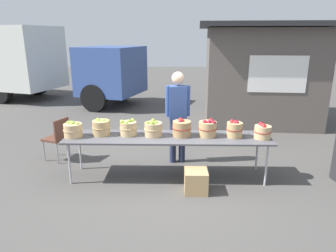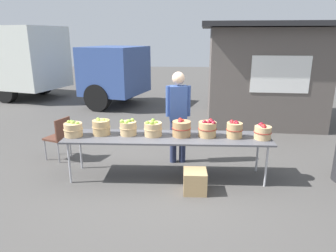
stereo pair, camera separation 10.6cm
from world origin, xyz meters
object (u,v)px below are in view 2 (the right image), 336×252
at_px(apple_basket_red_0, 181,128).
at_px(apple_basket_red_3, 263,132).
at_px(market_table, 167,138).
at_px(produce_crate, 195,181).
at_px(apple_basket_green_0, 73,129).
at_px(apple_basket_green_1, 101,127).
at_px(apple_basket_green_2, 128,128).
at_px(folding_chair, 59,135).
at_px(vendor_adult, 178,111).
at_px(apple_basket_red_1, 208,129).
at_px(box_truck, 32,61).
at_px(apple_basket_green_3, 153,129).
at_px(apple_basket_red_2, 234,129).

relative_size(apple_basket_red_0, apple_basket_red_3, 1.12).
height_order(market_table, produce_crate, market_table).
distance_m(apple_basket_green_0, apple_basket_green_1, 0.47).
bearing_deg(apple_basket_green_1, apple_basket_green_2, -0.48).
xyz_separation_m(apple_basket_green_2, folding_chair, (-1.50, 0.66, -0.37)).
xyz_separation_m(apple_basket_green_1, produce_crate, (1.61, -0.61, -0.70)).
distance_m(vendor_adult, folding_chair, 2.42).
relative_size(apple_basket_red_1, box_truck, 0.04).
bearing_deg(apple_basket_red_1, vendor_adult, 128.22).
relative_size(market_table, apple_basket_green_3, 10.98).
xyz_separation_m(apple_basket_green_1, vendor_adult, (1.33, 0.61, 0.16)).
bearing_deg(produce_crate, apple_basket_red_0, 111.00).
bearing_deg(apple_basket_red_0, box_truck, 130.43).
height_order(apple_basket_green_2, apple_basket_red_0, apple_basket_red_0).
distance_m(apple_basket_green_1, folding_chair, 1.28).
xyz_separation_m(apple_basket_red_1, folding_chair, (-2.87, 0.70, -0.38)).
distance_m(apple_basket_red_3, folding_chair, 3.87).
xyz_separation_m(apple_basket_red_3, box_truck, (-7.09, 6.83, 0.62)).
bearing_deg(apple_basket_red_0, market_table, -169.24).
xyz_separation_m(apple_basket_green_0, box_truck, (-3.89, 6.82, 0.61)).
bearing_deg(apple_basket_red_3, apple_basket_red_0, 175.93).
bearing_deg(market_table, apple_basket_green_1, 176.34).
relative_size(apple_basket_green_0, apple_basket_red_0, 0.98).
height_order(vendor_adult, folding_chair, vendor_adult).
bearing_deg(vendor_adult, apple_basket_green_3, 51.48).
bearing_deg(box_truck, apple_basket_red_0, -32.05).
height_order(apple_basket_red_2, produce_crate, apple_basket_red_2).
height_order(apple_basket_red_0, box_truck, box_truck).
bearing_deg(market_table, vendor_adult, 75.51).
bearing_deg(vendor_adult, apple_basket_green_1, 19.46).
bearing_deg(folding_chair, vendor_adult, 110.31).
distance_m(folding_chair, produce_crate, 2.95).
bearing_deg(apple_basket_red_2, apple_basket_red_0, 177.35).
relative_size(market_table, apple_basket_green_0, 10.69).
relative_size(apple_basket_red_0, box_truck, 0.04).
height_order(apple_basket_green_0, apple_basket_red_2, apple_basket_red_2).
bearing_deg(apple_basket_red_0, produce_crate, -69.00).
xyz_separation_m(market_table, apple_basket_red_3, (1.59, -0.05, 0.15)).
distance_m(apple_basket_green_0, apple_basket_green_2, 0.93).
relative_size(apple_basket_green_1, produce_crate, 0.87).
bearing_deg(apple_basket_red_0, apple_basket_red_2, -2.65).
xyz_separation_m(apple_basket_green_2, apple_basket_green_3, (0.43, -0.03, -0.00)).
xyz_separation_m(apple_basket_red_2, folding_chair, (-3.32, 0.73, -0.39)).
height_order(apple_basket_green_1, produce_crate, apple_basket_green_1).
xyz_separation_m(apple_basket_green_0, produce_crate, (2.07, -0.50, -0.69)).
bearing_deg(apple_basket_green_0, apple_basket_green_1, 13.33).
xyz_separation_m(apple_basket_green_0, apple_basket_red_1, (2.29, 0.07, 0.02)).
bearing_deg(vendor_adult, apple_basket_red_2, 139.65).
bearing_deg(apple_basket_red_1, apple_basket_red_2, -3.88).
bearing_deg(box_truck, apple_basket_green_0, -42.77).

